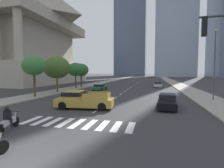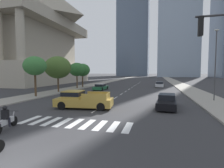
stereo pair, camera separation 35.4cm
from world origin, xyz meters
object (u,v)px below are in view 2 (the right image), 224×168
Objects in this scene: street_tree_second at (58,67)px; street_tree_third at (77,70)px; sedan_silver_2 at (159,85)px; street_tree_nearest at (35,66)px; sedan_black_1 at (167,102)px; pickup_truck at (81,100)px; sedan_green_0 at (101,87)px; street_lamp_east at (216,60)px; street_tree_fourth at (83,70)px; motorcycle_lead at (6,120)px.

street_tree_second is 7.14m from street_tree_third.
sedan_silver_2 is at bearing 42.14° from street_tree_second.
sedan_black_1 is at bearing -9.28° from street_tree_nearest.
pickup_truck is 14.46m from street_tree_second.
pickup_truck is 1.24× the size of sedan_silver_2.
street_lamp_east is at bearing -116.07° from sedan_green_0.
pickup_truck is 10.99m from street_tree_nearest.
sedan_green_0 is at bearing -83.91° from pickup_truck.
pickup_truck is at bearing -62.83° from street_tree_third.
pickup_truck is 22.77m from street_tree_fourth.
motorcycle_lead is 23.50m from sedan_green_0.
sedan_black_1 is 0.59× the size of street_lamp_east.
sedan_green_0 is 0.95× the size of sedan_silver_2.
street_tree_nearest reaches higher than street_tree_third.
street_tree_nearest reaches higher than pickup_truck.
street_lamp_east is 26.38m from street_tree_fourth.
sedan_black_1 is 8.61m from street_lamp_east.
sedan_black_1 is (11.48, -14.34, 0.05)m from sedan_green_0.
street_lamp_east reaches higher than sedan_green_0.
street_lamp_east is (5.59, 4.98, 4.26)m from sedan_black_1.
pickup_truck is at bearing -69.44° from sedan_black_1.
sedan_black_1 is 0.88× the size of street_tree_nearest.
street_tree_nearest reaches higher than sedan_black_1.
street_tree_fourth is (0.00, 15.61, -0.34)m from street_tree_nearest.
sedan_silver_2 reaches higher than sedan_green_0.
street_tree_nearest is at bearing -37.65° from sedan_silver_2.
sedan_green_0 is at bearing -48.96° from sedan_silver_2.
street_lamp_east reaches higher than street_tree_second.
sedan_green_0 is 6.72m from street_tree_third.
street_tree_nearest is 1.04× the size of street_tree_fourth.
pickup_truck is 1.06× the size of street_tree_third.
motorcycle_lead is at bearing -14.83° from sedan_silver_2.
sedan_silver_2 is 0.83× the size of street_tree_nearest.
street_tree_nearest is at bearing 156.70° from sedan_green_0.
street_tree_fourth is at bearing 149.38° from street_lamp_east.
motorcycle_lead is at bearing -74.91° from street_tree_fourth.
sedan_black_1 reaches higher than sedan_green_0.
pickup_truck reaches higher than motorcycle_lead.
street_tree_nearest is 1.04× the size of street_tree_third.
street_tree_nearest is at bearing -34.63° from pickup_truck.
sedan_silver_2 is 20.07m from street_lamp_east.
motorcycle_lead is 0.36× the size of street_tree_second.
street_tree_second is at bearing -111.25° from sedan_black_1.
sedan_black_1 is 0.92× the size of street_tree_fourth.
street_tree_fourth reaches higher than pickup_truck.
street_tree_third reaches higher than sedan_black_1.
sedan_black_1 is at bearing -26.28° from street_tree_second.
sedan_green_0 is at bearing -35.87° from street_tree_fourth.
street_tree_second is (-5.62, -5.89, 3.71)m from sedan_green_0.
sedan_black_1 reaches higher than sedan_silver_2.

